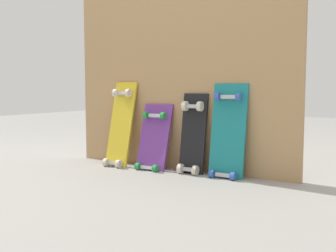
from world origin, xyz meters
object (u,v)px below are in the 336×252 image
skateboard_yellow (120,128)px  skateboard_teal (227,136)px  skateboard_black (192,138)px  skateboard_purple (153,142)px

skateboard_yellow → skateboard_teal: bearing=2.5°
skateboard_black → skateboard_purple: bearing=-174.7°
skateboard_purple → skateboard_teal: bearing=2.9°
skateboard_black → skateboard_teal: 0.26m
skateboard_purple → skateboard_black: (0.30, 0.03, 0.05)m
skateboard_yellow → skateboard_teal: 0.85m
skateboard_black → skateboard_teal: (0.26, -0.00, 0.03)m
skateboard_black → skateboard_teal: skateboard_teal is taller
skateboard_yellow → skateboard_black: 0.60m
skateboard_purple → skateboard_yellow: bearing=-178.3°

